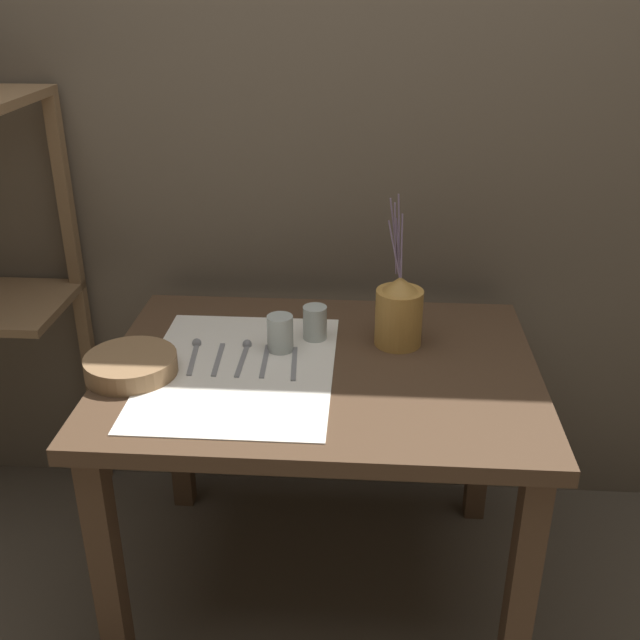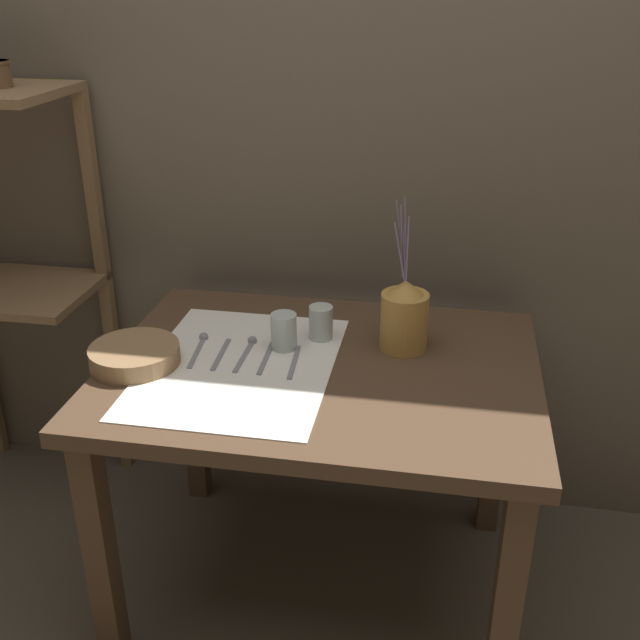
% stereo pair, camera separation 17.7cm
% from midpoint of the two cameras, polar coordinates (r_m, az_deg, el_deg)
% --- Properties ---
extents(ground_plane, '(12.00, 12.00, 0.00)m').
position_cam_midpoint_polar(ground_plane, '(2.25, 2.44, -19.46)').
color(ground_plane, brown).
extents(stone_wall_back, '(7.00, 0.06, 2.40)m').
position_cam_midpoint_polar(stone_wall_back, '(2.14, 5.00, 14.87)').
color(stone_wall_back, brown).
rests_on(stone_wall_back, ground_plane).
extents(wooden_table, '(1.05, 0.79, 0.71)m').
position_cam_midpoint_polar(wooden_table, '(1.87, 2.78, -6.14)').
color(wooden_table, '#4C3523').
rests_on(wooden_table, ground_plane).
extents(wooden_shelf_unit, '(0.52, 0.36, 1.30)m').
position_cam_midpoint_polar(wooden_shelf_unit, '(2.36, -21.21, 6.79)').
color(wooden_shelf_unit, brown).
rests_on(wooden_shelf_unit, ground_plane).
extents(linen_cloth, '(0.45, 0.59, 0.00)m').
position_cam_midpoint_polar(linen_cloth, '(1.82, -3.40, -3.54)').
color(linen_cloth, white).
rests_on(linen_cloth, wooden_table).
extents(pitcher_with_flowers, '(0.12, 0.12, 0.39)m').
position_cam_midpoint_polar(pitcher_with_flowers, '(1.89, 9.12, 0.18)').
color(pitcher_with_flowers, '#B7843D').
rests_on(pitcher_with_flowers, wooden_table).
extents(wooden_bowl, '(0.22, 0.22, 0.05)m').
position_cam_midpoint_polar(wooden_bowl, '(1.85, -11.31, -2.73)').
color(wooden_bowl, '#8E6B47').
rests_on(wooden_bowl, wooden_table).
extents(glass_tumbler_near, '(0.07, 0.07, 0.09)m').
position_cam_midpoint_polar(glass_tumbler_near, '(1.87, -0.08, -0.93)').
color(glass_tumbler_near, '#B7C1BC').
rests_on(glass_tumbler_near, wooden_table).
extents(glass_tumbler_far, '(0.06, 0.06, 0.09)m').
position_cam_midpoint_polar(glass_tumbler_far, '(1.93, 2.70, -0.25)').
color(glass_tumbler_far, '#B7C1BC').
rests_on(glass_tumbler_far, wooden_table).
extents(spoon_inner, '(0.03, 0.18, 0.02)m').
position_cam_midpoint_polar(spoon_inner, '(1.92, -6.47, -1.80)').
color(spoon_inner, gray).
rests_on(spoon_inner, wooden_table).
extents(knife_center, '(0.02, 0.17, 0.00)m').
position_cam_midpoint_polar(knife_center, '(1.87, -4.86, -2.65)').
color(knife_center, gray).
rests_on(knife_center, wooden_table).
extents(spoon_outer, '(0.02, 0.18, 0.02)m').
position_cam_midpoint_polar(spoon_outer, '(1.89, -2.76, -2.09)').
color(spoon_outer, gray).
rests_on(spoon_outer, wooden_table).
extents(fork_inner, '(0.02, 0.17, 0.00)m').
position_cam_midpoint_polar(fork_inner, '(1.84, -1.40, -2.99)').
color(fork_inner, gray).
rests_on(fork_inner, wooden_table).
extents(fork_outer, '(0.02, 0.17, 0.00)m').
position_cam_midpoint_polar(fork_outer, '(1.82, 0.80, -3.30)').
color(fork_outer, gray).
rests_on(fork_outer, wooden_table).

